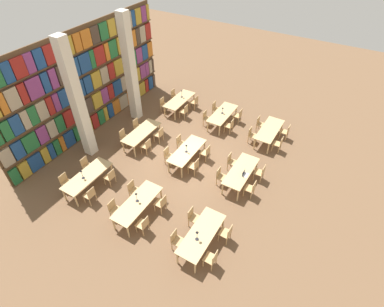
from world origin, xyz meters
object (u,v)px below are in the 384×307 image
object	(u,v)px
desk_lamp_0	(197,234)
chair_35	(175,96)
reading_table_7	(142,133)
chair_28	(147,146)
reading_table_1	(241,172)
desk_lamp_2	(186,147)
chair_20	(230,126)
pillar_center	(130,70)
chair_5	(221,176)
chair_21	(206,118)
chair_19	(181,143)
chair_0	(212,259)
chair_33	(164,104)
chair_4	(251,188)
chair_7	(231,161)
chair_8	(279,144)
chair_2	(227,233)
reading_table_5	(223,114)
chair_6	(260,172)
chair_15	(134,190)
chair_11	(260,123)
chair_3	(193,217)
reading_table_0	(202,234)
chair_14	(161,203)
pillar_left	(77,102)
desk_lamp_1	(136,196)
chair_34	(195,102)
laptop	(245,174)
reading_table_3	(138,203)
chair_17	(169,155)
chair_26	(110,177)
chair_29	(124,137)
chair_27	(87,165)
reading_table_6	(87,177)
reading_table_2	(270,130)
chair_16	(194,166)
chair_24	(90,195)
reading_table_4	(187,151)
chair_12	(143,224)
desk_lamp_3	(223,109)
chair_18	(206,152)
chair_23	(216,108)
chair_13	(114,209)

from	to	relation	value
desk_lamp_0	chair_35	distance (m)	10.63
reading_table_7	chair_28	world-z (taller)	chair_28
reading_table_1	desk_lamp_2	distance (m)	2.83
chair_20	chair_28	distance (m)	4.72
pillar_center	chair_5	size ratio (longest dim) A/B	6.76
desk_lamp_0	chair_21	world-z (taller)	desk_lamp_0
chair_19	chair_0	bearing A→B (deg)	41.75
chair_19	chair_33	distance (m)	3.86
chair_4	chair_7	xyz separation A→B (m)	(1.15, 1.46, 0.00)
chair_8	desk_lamp_2	world-z (taller)	desk_lamp_2
chair_2	chair_5	size ratio (longest dim) A/B	1.00
reading_table_5	desk_lamp_0	bearing A→B (deg)	-160.24
chair_21	chair_28	distance (m)	4.00
chair_6	chair_15	bearing A→B (deg)	131.14
chair_7	chair_11	xyz separation A→B (m)	(3.63, -0.05, 0.00)
chair_3	chair_28	bearing A→B (deg)	-121.40
reading_table_0	chair_14	distance (m)	2.30
pillar_left	chair_5	world-z (taller)	pillar_left
desk_lamp_0	desk_lamp_1	xyz separation A→B (m)	(0.31, 2.98, 0.00)
reading_table_5	chair_34	world-z (taller)	chair_34
laptop	reading_table_7	distance (m)	5.92
chair_2	reading_table_3	world-z (taller)	chair_2
chair_4	laptop	size ratio (longest dim) A/B	2.77
reading_table_1	chair_17	world-z (taller)	chair_17
chair_26	chair_29	world-z (taller)	same
chair_26	chair_28	bearing A→B (deg)	-2.11
chair_8	chair_29	world-z (taller)	same
chair_26	chair_27	distance (m)	1.46
chair_15	chair_27	size ratio (longest dim) A/B	1.00
laptop	chair_3	bearing A→B (deg)	162.83
reading_table_6	chair_33	bearing A→B (deg)	5.45
reading_table_2	chair_14	world-z (taller)	chair_14
chair_5	laptop	xyz separation A→B (m)	(0.39, -0.99, 0.29)
chair_8	chair_33	distance (m)	7.20
reading_table_5	chair_34	distance (m)	2.26
chair_16	chair_24	distance (m)	4.80
reading_table_4	reading_table_5	xyz separation A→B (m)	(3.79, -0.06, 0.00)
laptop	chair_12	distance (m)	4.90
chair_20	desk_lamp_3	distance (m)	1.06
chair_11	chair_20	world-z (taller)	same
chair_18	reading_table_7	bearing A→B (deg)	98.22
reading_table_2	chair_2	bearing A→B (deg)	-173.71
desk_lamp_3	desk_lamp_1	bearing A→B (deg)	178.91
chair_23	chair_17	bearing A→B (deg)	-0.71
chair_29	chair_3	bearing A→B (deg)	65.56
chair_12	chair_13	size ratio (longest dim) A/B	1.00
chair_21	chair_24	xyz separation A→B (m)	(-7.58, 1.52, 0.00)
chair_27	chair_4	bearing A→B (deg)	109.62
reading_table_3	chair_34	world-z (taller)	chair_34
laptop	chair_18	xyz separation A→B (m)	(0.71, 2.35, -0.29)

